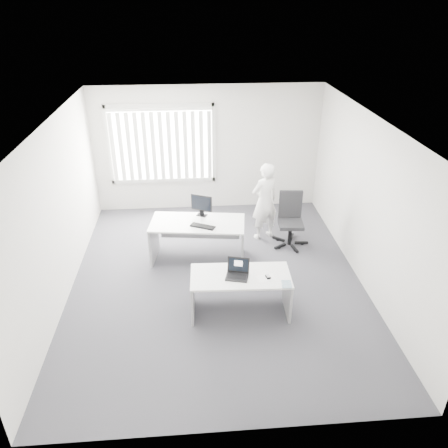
{
  "coord_description": "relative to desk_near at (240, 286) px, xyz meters",
  "views": [
    {
      "loc": [
        -0.39,
        -6.3,
        4.48
      ],
      "look_at": [
        0.14,
        0.15,
        1.03
      ],
      "focal_mm": 35.0,
      "sensor_mm": 36.0,
      "label": 1
    }
  ],
  "objects": [
    {
      "name": "window",
      "position": [
        -1.3,
        3.84,
        1.05
      ],
      "size": [
        2.32,
        0.06,
        1.76
      ],
      "primitive_type": "cube",
      "color": "beige",
      "rests_on": "wall_back"
    },
    {
      "name": "mouse",
      "position": [
        0.4,
        -0.09,
        0.21
      ],
      "size": [
        0.08,
        0.11,
        0.04
      ],
      "primitive_type": null,
      "rotation": [
        0.0,
        0.0,
        0.23
      ],
      "color": "#BBBABD",
      "rests_on": "paper_sheet"
    },
    {
      "name": "paper_sheet",
      "position": [
        0.38,
        -0.1,
        0.19
      ],
      "size": [
        0.29,
        0.22,
        0.0
      ],
      "primitive_type": "cube",
      "rotation": [
        0.0,
        0.0,
        0.15
      ],
      "color": "white",
      "rests_on": "desk_near"
    },
    {
      "name": "monitor",
      "position": [
        -0.52,
        1.88,
        0.49
      ],
      "size": [
        0.43,
        0.29,
        0.41
      ],
      "primitive_type": null,
      "rotation": [
        0.0,
        0.0,
        -0.46
      ],
      "color": "black",
      "rests_on": "desk_far"
    },
    {
      "name": "wall_right",
      "position": [
        2.2,
        0.88,
        0.9
      ],
      "size": [
        0.02,
        6.0,
        2.8
      ],
      "primitive_type": "cube",
      "color": "silver",
      "rests_on": "ground"
    },
    {
      "name": "wall_back",
      "position": [
        -0.3,
        3.88,
        0.9
      ],
      "size": [
        5.0,
        0.02,
        2.8
      ],
      "primitive_type": "cube",
      "color": "silver",
      "rests_on": "ground"
    },
    {
      "name": "ground",
      "position": [
        -0.3,
        0.88,
        -0.5
      ],
      "size": [
        6.0,
        6.0,
        0.0
      ],
      "primitive_type": "plane",
      "color": "#4A4A51",
      "rests_on": "ground"
    },
    {
      "name": "person",
      "position": [
        0.75,
        2.34,
        0.3
      ],
      "size": [
        0.69,
        0.59,
        1.6
      ],
      "primitive_type": "imported",
      "rotation": [
        0.0,
        0.0,
        3.56
      ],
      "color": "white",
      "rests_on": "ground"
    },
    {
      "name": "wall_front",
      "position": [
        -0.3,
        -2.12,
        0.9
      ],
      "size": [
        5.0,
        0.02,
        2.8
      ],
      "primitive_type": "cube",
      "color": "silver",
      "rests_on": "ground"
    },
    {
      "name": "ceiling",
      "position": [
        -0.3,
        0.88,
        2.3
      ],
      "size": [
        5.0,
        6.0,
        0.02
      ],
      "primitive_type": "cube",
      "color": "white",
      "rests_on": "wall_back"
    },
    {
      "name": "wall_left",
      "position": [
        -2.8,
        0.88,
        0.9
      ],
      "size": [
        0.02,
        6.0,
        2.8
      ],
      "primitive_type": "cube",
      "color": "silver",
      "rests_on": "ground"
    },
    {
      "name": "booklet",
      "position": [
        0.65,
        -0.29,
        0.2
      ],
      "size": [
        0.16,
        0.21,
        0.01
      ],
      "primitive_type": "cube",
      "rotation": [
        0.0,
        0.0,
        -0.11
      ],
      "color": "silver",
      "rests_on": "desk_near"
    },
    {
      "name": "keyboard",
      "position": [
        -0.52,
        1.43,
        0.29
      ],
      "size": [
        0.47,
        0.33,
        0.02
      ],
      "primitive_type": "cube",
      "rotation": [
        0.0,
        0.0,
        -0.47
      ],
      "color": "black",
      "rests_on": "desk_far"
    },
    {
      "name": "desk_far",
      "position": [
        -0.61,
        1.61,
        0.06
      ],
      "size": [
        1.79,
        1.02,
        0.78
      ],
      "rotation": [
        0.0,
        0.0,
        -0.13
      ],
      "color": "silver",
      "rests_on": "ground"
    },
    {
      "name": "office_chair",
      "position": [
        1.22,
        2.04,
        -0.16
      ],
      "size": [
        0.66,
        0.66,
        1.08
      ],
      "rotation": [
        0.0,
        0.0,
        -0.08
      ],
      "color": "black",
      "rests_on": "ground"
    },
    {
      "name": "blinds",
      "position": [
        -1.3,
        3.78,
        1.02
      ],
      "size": [
        2.2,
        0.1,
        1.5
      ],
      "primitive_type": null,
      "color": "white",
      "rests_on": "wall_back"
    },
    {
      "name": "desk_near",
      "position": [
        0.0,
        0.0,
        0.0
      ],
      "size": [
        1.54,
        0.77,
        0.69
      ],
      "rotation": [
        0.0,
        0.0,
        -0.04
      ],
      "color": "silver",
      "rests_on": "ground"
    },
    {
      "name": "laptop",
      "position": [
        -0.06,
        -0.06,
        0.32
      ],
      "size": [
        0.4,
        0.37,
        0.26
      ],
      "primitive_type": null,
      "rotation": [
        0.0,
        0.0,
        -0.25
      ],
      "color": "black",
      "rests_on": "desk_near"
    }
  ]
}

